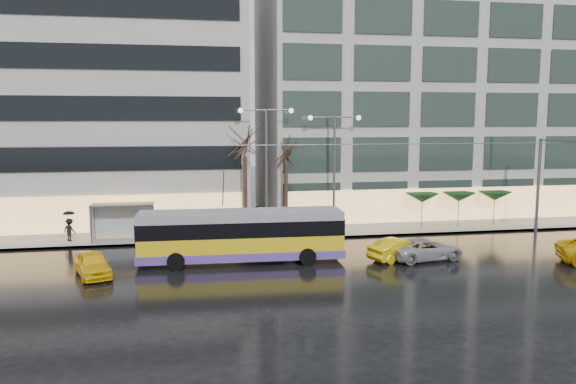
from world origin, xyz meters
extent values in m
plane|color=black|center=(0.00, 0.00, 0.00)|extent=(140.00, 140.00, 0.00)
cube|color=gray|center=(2.00, 14.00, 0.07)|extent=(80.00, 10.00, 0.15)
cube|color=slate|center=(2.00, 9.05, 0.07)|extent=(80.00, 0.10, 0.15)
cube|color=#A5A39E|center=(-16.00, 19.00, 11.15)|extent=(34.00, 14.00, 22.00)
cube|color=#A5A39E|center=(19.00, 19.00, 12.65)|extent=(32.00, 14.00, 25.00)
cube|color=gold|center=(-0.52, 3.60, 1.04)|extent=(11.94, 2.86, 1.48)
cube|color=#5A3D9A|center=(-0.52, 3.60, 0.54)|extent=(11.98, 2.90, 0.49)
cube|color=black|center=(-0.52, 3.60, 2.13)|extent=(11.96, 2.88, 0.89)
cube|color=gray|center=(-0.52, 3.60, 2.82)|extent=(11.94, 2.86, 0.49)
cube|color=black|center=(5.44, 3.40, 1.98)|extent=(0.13, 2.27, 1.29)
cube|color=black|center=(-6.47, 3.79, 1.98)|extent=(0.13, 2.27, 1.29)
cylinder|color=black|center=(3.28, 4.71, 0.49)|extent=(1.00, 0.38, 0.99)
cylinder|color=black|center=(3.20, 2.24, 0.49)|extent=(1.00, 0.38, 0.99)
cylinder|color=black|center=(-4.23, 4.96, 0.49)|extent=(1.00, 0.38, 0.99)
cylinder|color=black|center=(-4.31, 2.49, 0.49)|extent=(1.00, 0.38, 0.99)
cylinder|color=#595B60|center=(-1.47, 4.57, 4.25)|extent=(0.18, 3.68, 2.60)
cylinder|color=#595B60|center=(-1.46, 5.06, 4.25)|extent=(0.18, 3.68, 2.60)
cylinder|color=#595B60|center=(22.00, 8.50, 3.50)|extent=(0.24, 0.24, 7.00)
cube|color=#595B60|center=(22.00, 6.00, 6.90)|extent=(0.10, 5.00, 0.10)
cylinder|color=#595B60|center=(1.00, 5.75, 6.80)|extent=(42.00, 0.04, 0.04)
cylinder|color=#595B60|center=(1.00, 6.25, 6.80)|extent=(42.00, 0.04, 0.04)
cube|color=#595B60|center=(-8.00, 10.50, 2.60)|extent=(4.20, 1.60, 0.12)
cube|color=silver|center=(-8.00, 11.20, 1.35)|extent=(4.00, 0.05, 2.20)
cube|color=white|center=(-10.05, 10.50, 1.35)|extent=(0.10, 1.40, 2.20)
cylinder|color=#595B60|center=(-10.00, 9.80, 1.35)|extent=(0.10, 0.10, 2.40)
cylinder|color=#595B60|center=(-10.00, 11.20, 1.35)|extent=(0.10, 0.10, 2.40)
cylinder|color=#595B60|center=(-6.00, 9.80, 1.35)|extent=(0.10, 0.10, 2.40)
cylinder|color=#595B60|center=(-6.00, 11.20, 1.35)|extent=(0.10, 0.10, 2.40)
cylinder|color=#595B60|center=(2.00, 10.80, 4.65)|extent=(0.18, 0.18, 9.00)
cylinder|color=#595B60|center=(1.10, 10.80, 9.05)|extent=(1.80, 0.10, 0.10)
cylinder|color=#595B60|center=(2.90, 10.80, 9.05)|extent=(1.80, 0.10, 0.10)
sphere|color=#FFF2CC|center=(0.20, 10.80, 9.00)|extent=(0.36, 0.36, 0.36)
sphere|color=#FFF2CC|center=(3.80, 10.80, 9.00)|extent=(0.36, 0.36, 0.36)
cylinder|color=#595B60|center=(7.00, 10.80, 4.40)|extent=(0.18, 0.18, 8.50)
cylinder|color=#595B60|center=(6.10, 10.80, 8.55)|extent=(1.80, 0.10, 0.10)
cylinder|color=#595B60|center=(7.90, 10.80, 8.55)|extent=(1.80, 0.10, 0.10)
sphere|color=#FFF2CC|center=(5.20, 10.80, 8.50)|extent=(0.36, 0.36, 0.36)
sphere|color=#FFF2CC|center=(8.80, 10.80, 8.50)|extent=(0.36, 0.36, 0.36)
cylinder|color=black|center=(0.50, 11.00, 2.95)|extent=(0.28, 0.28, 5.60)
cylinder|color=black|center=(3.50, 11.20, 2.60)|extent=(0.28, 0.28, 4.90)
cylinder|color=#595B60|center=(14.00, 11.00, 1.25)|extent=(0.06, 0.06, 2.20)
cone|color=#113F1B|center=(14.00, 11.00, 2.45)|extent=(2.50, 2.50, 0.70)
cylinder|color=#595B60|center=(17.00, 11.00, 1.25)|extent=(0.06, 0.06, 2.20)
cone|color=#113F1B|center=(17.00, 11.00, 2.45)|extent=(2.50, 2.50, 0.70)
cylinder|color=#595B60|center=(20.00, 11.00, 1.25)|extent=(0.06, 0.06, 2.20)
cone|color=#113F1B|center=(20.00, 11.00, 2.45)|extent=(2.50, 2.50, 0.70)
imported|color=yellow|center=(-8.70, 2.04, 0.67)|extent=(2.72, 4.22, 1.34)
imported|color=#E3BA0B|center=(8.90, 2.46, 0.66)|extent=(4.21, 2.71, 1.31)
imported|color=#9E9EA2|center=(10.45, 2.24, 0.65)|extent=(4.96, 2.91, 1.30)
imported|color=black|center=(-4.53, 9.40, 1.12)|extent=(0.82, 0.68, 1.94)
imported|color=#FF548F|center=(-4.53, 9.40, 1.90)|extent=(1.24, 1.25, 0.88)
imported|color=black|center=(-5.47, 11.14, 1.12)|extent=(1.18, 1.11, 1.94)
imported|color=black|center=(-11.55, 10.70, 0.93)|extent=(1.17, 1.03, 1.57)
imported|color=black|center=(-11.55, 10.70, 1.90)|extent=(1.13, 1.13, 0.72)
camera|label=1|loc=(-3.50, -28.81, 8.46)|focal=35.00mm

